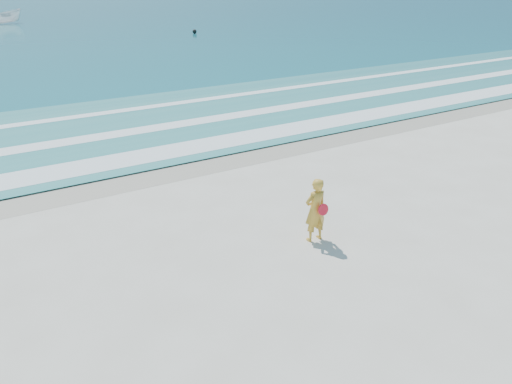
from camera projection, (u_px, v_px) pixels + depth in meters
ground at (372, 324)px, 8.71m from camera, size 400.00×400.00×0.00m
wet_sand at (171, 167)px, 15.72m from camera, size 400.00×2.40×0.00m
shallow at (122, 127)px, 19.60m from camera, size 400.00×10.00×0.01m
foam_near at (156, 154)px, 16.72m from camera, size 400.00×1.40×0.01m
foam_mid at (128, 132)px, 18.98m from camera, size 400.00×0.90×0.01m
foam_far at (103, 113)px, 21.55m from camera, size 400.00×0.60×0.01m
boat at (5, 17)px, 58.80m from camera, size 4.45×2.93×1.61m
buoy at (195, 31)px, 49.53m from camera, size 0.41×0.41×0.41m
woman at (315, 210)px, 11.15m from camera, size 0.55×0.40×1.51m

